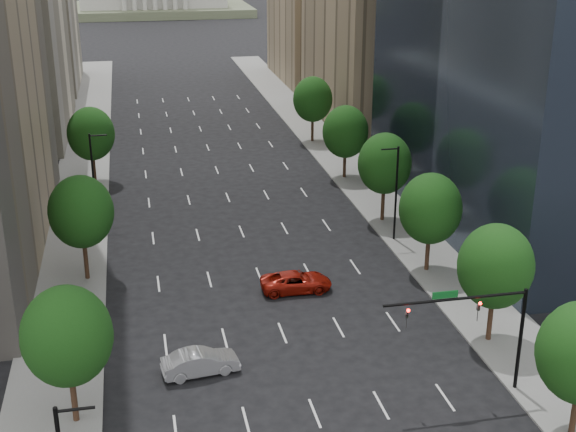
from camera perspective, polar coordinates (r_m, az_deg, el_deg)
sidewalk_left at (r=74.33m, az=-15.31°, el=-1.93°), size 6.00×200.00×0.15m
sidewalk_right at (r=78.24m, az=7.90°, el=-0.22°), size 6.00×200.00×0.15m
midrise_cream_left at (r=113.25m, az=-20.03°, el=14.33°), size 14.00×30.00×35.00m
filler_left at (r=146.75m, az=-17.97°, el=12.40°), size 14.00×26.00×18.00m
parking_tan_right at (r=114.81m, az=6.19°, el=14.22°), size 14.00×30.00×30.00m
filler_right at (r=147.22m, az=2.14°, el=13.00°), size 14.00×26.00×16.00m
tree_right_1 at (r=55.16m, az=14.85°, el=-3.56°), size 5.20×5.20×8.75m
tree_right_2 at (r=65.32m, az=10.32°, el=0.53°), size 5.20×5.20×8.61m
tree_right_3 at (r=75.89m, az=7.04°, el=3.80°), size 5.20×5.20×8.89m
tree_right_4 at (r=88.87m, az=4.20°, el=6.13°), size 5.20×5.20×8.46m
tree_right_5 at (r=103.87m, az=1.81°, el=8.47°), size 5.20×5.20×8.75m
tree_left_0 at (r=46.51m, az=-15.77°, el=-8.42°), size 5.20×5.20×8.75m
tree_left_1 at (r=64.68m, az=-14.81°, el=0.29°), size 5.20×5.20×8.97m
tree_left_2 at (r=89.60m, az=-14.13°, el=5.82°), size 5.20×5.20×8.68m
streetlight_rn at (r=71.54m, az=7.83°, el=1.83°), size 1.70×0.20×9.00m
streetlight_ln at (r=77.31m, az=-13.94°, el=2.84°), size 1.70×0.20×9.00m
traffic_signal at (r=49.15m, az=14.16°, el=-7.35°), size 9.12×0.40×7.38m
foothills at (r=613.24m, az=-7.65°, el=14.42°), size 720.00×413.00×263.00m
car_silver at (r=52.18m, az=-6.39°, el=-10.52°), size 5.24×2.42×1.66m
car_red_far at (r=62.65m, az=0.59°, el=-4.80°), size 5.72×2.70×1.58m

